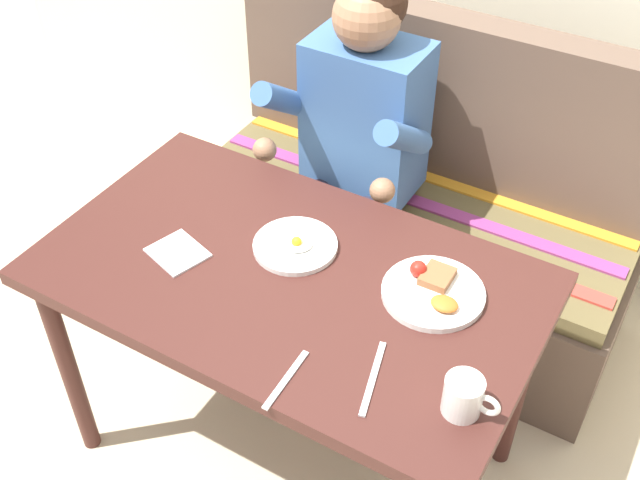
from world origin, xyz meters
name	(u,v)px	position (x,y,z in m)	size (l,w,h in m)	color
ground_plane	(295,448)	(0.00, 0.00, 0.00)	(8.00, 8.00, 0.00)	beige
table	(289,297)	(0.00, 0.00, 0.65)	(1.20, 0.70, 0.73)	#401F1A
couch	(413,223)	(0.00, 0.76, 0.33)	(1.44, 0.56, 1.00)	brown
person	(354,134)	(-0.14, 0.59, 0.74)	(0.45, 0.61, 1.21)	#3C629D
plate_breakfast	(433,291)	(0.33, 0.11, 0.74)	(0.24, 0.24, 0.05)	white
plate_eggs	(295,245)	(-0.03, 0.08, 0.74)	(0.21, 0.21, 0.04)	white
coffee_mug	(464,396)	(0.51, -0.16, 0.78)	(0.12, 0.08, 0.09)	white
napkin	(178,253)	(-0.27, -0.08, 0.73)	(0.13, 0.11, 0.01)	silver
fork	(286,380)	(0.17, -0.28, 0.73)	(0.01, 0.17, 0.01)	silver
knife	(373,378)	(0.32, -0.18, 0.73)	(0.01, 0.20, 0.01)	silver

